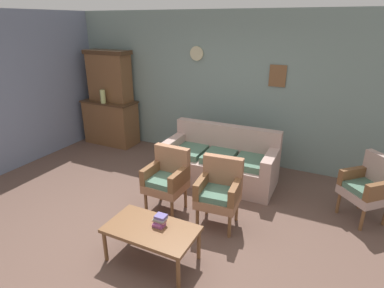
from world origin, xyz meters
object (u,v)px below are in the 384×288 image
(side_cabinet, at_px, (111,122))
(coffee_table, at_px, (151,231))
(vase_on_cabinet, at_px, (103,96))
(book_stack_on_table, at_px, (160,220))
(armchair_by_doorway, at_px, (219,190))
(wingback_chair_by_fireplace, at_px, (369,186))
(armchair_near_couch_end, at_px, (167,177))
(floral_couch, at_px, (221,163))

(side_cabinet, distance_m, coffee_table, 3.89)
(vase_on_cabinet, relative_size, book_stack_on_table, 1.77)
(armchair_by_doorway, bearing_deg, wingback_chair_by_fireplace, 29.32)
(side_cabinet, height_order, book_stack_on_table, side_cabinet)
(coffee_table, bearing_deg, armchair_by_doorway, 67.13)
(side_cabinet, relative_size, vase_on_cabinet, 4.19)
(vase_on_cabinet, xyz_separation_m, coffee_table, (2.78, -2.53, -0.69))
(armchair_by_doorway, bearing_deg, coffee_table, -112.87)
(armchair_near_couch_end, xyz_separation_m, coffee_table, (0.37, -0.98, -0.12))
(armchair_by_doorway, xyz_separation_m, coffee_table, (-0.41, -0.97, -0.12))
(armchair_by_doorway, distance_m, book_stack_on_table, 0.95)
(side_cabinet, xyz_separation_m, vase_on_cabinet, (0.01, -0.19, 0.60))
(coffee_table, xyz_separation_m, book_stack_on_table, (0.06, 0.08, 0.11))
(wingback_chair_by_fireplace, xyz_separation_m, book_stack_on_table, (-2.07, -1.86, -0.01))
(vase_on_cabinet, distance_m, armchair_by_doorway, 3.59)
(armchair_by_doorway, distance_m, coffee_table, 1.06)
(floral_couch, height_order, armchair_near_couch_end, same)
(armchair_near_couch_end, bearing_deg, wingback_chair_by_fireplace, 20.99)
(wingback_chair_by_fireplace, height_order, book_stack_on_table, wingback_chair_by_fireplace)
(floral_couch, bearing_deg, side_cabinet, 167.39)
(vase_on_cabinet, xyz_separation_m, wingback_chair_by_fireplace, (4.91, -0.59, -0.57))
(coffee_table, relative_size, book_stack_on_table, 6.43)
(side_cabinet, xyz_separation_m, armchair_by_doorway, (3.20, -1.75, 0.03))
(armchair_near_couch_end, height_order, armchair_by_doorway, same)
(armchair_near_couch_end, xyz_separation_m, wingback_chair_by_fireplace, (2.50, 0.96, 0.00))
(wingback_chair_by_fireplace, relative_size, coffee_table, 0.90)
(armchair_by_doorway, distance_m, wingback_chair_by_fireplace, 1.98)
(vase_on_cabinet, distance_m, floral_couch, 2.90)
(side_cabinet, distance_m, wingback_chair_by_fireplace, 4.98)
(armchair_near_couch_end, distance_m, wingback_chair_by_fireplace, 2.68)
(floral_couch, distance_m, wingback_chair_by_fireplace, 2.16)
(vase_on_cabinet, bearing_deg, book_stack_on_table, -40.77)
(side_cabinet, bearing_deg, armchair_by_doorway, -28.68)
(wingback_chair_by_fireplace, bearing_deg, book_stack_on_table, -138.16)
(book_stack_on_table, bearing_deg, side_cabinet, 137.25)
(armchair_by_doorway, xyz_separation_m, wingback_chair_by_fireplace, (1.73, 0.97, 0.00))
(floral_couch, bearing_deg, vase_on_cabinet, 171.07)
(armchair_by_doorway, height_order, coffee_table, armchair_by_doorway)
(floral_couch, height_order, wingback_chair_by_fireplace, same)
(side_cabinet, bearing_deg, coffee_table, -44.25)
(floral_couch, xyz_separation_m, armchair_by_doorway, (0.42, -1.13, 0.17))
(side_cabinet, distance_m, armchair_by_doorway, 3.64)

